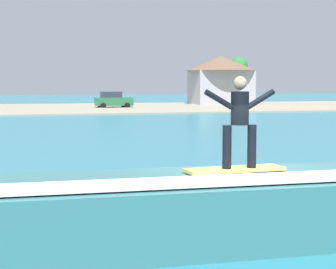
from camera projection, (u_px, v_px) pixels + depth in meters
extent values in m
plane|color=teal|center=(238.00, 233.00, 11.58)|extent=(260.00, 260.00, 0.00)
cube|color=#346F71|center=(218.00, 208.00, 11.11)|extent=(9.50, 2.90, 1.17)
cube|color=#346F71|center=(225.00, 176.00, 10.71)|extent=(8.07, 1.31, 0.13)
cube|color=white|center=(237.00, 180.00, 10.14)|extent=(8.55, 0.52, 0.12)
cube|color=#EAD159|center=(235.00, 169.00, 10.73)|extent=(1.86, 0.70, 0.06)
cube|color=black|center=(235.00, 168.00, 10.73)|extent=(1.67, 0.20, 0.01)
cylinder|color=black|center=(227.00, 147.00, 10.58)|extent=(0.16, 0.16, 0.78)
cylinder|color=black|center=(252.00, 146.00, 10.70)|extent=(0.16, 0.16, 0.78)
cylinder|color=black|center=(240.00, 108.00, 10.58)|extent=(0.32, 0.32, 0.59)
sphere|color=tan|center=(240.00, 83.00, 10.54)|extent=(0.24, 0.24, 0.24)
cylinder|color=black|center=(219.00, 99.00, 10.46)|extent=(0.53, 0.10, 0.36)
cylinder|color=black|center=(261.00, 99.00, 10.66)|extent=(0.53, 0.10, 0.36)
cube|color=gray|center=(51.00, 108.00, 64.56)|extent=(120.00, 25.83, 0.14)
cube|color=#23663D|center=(114.00, 102.00, 65.93)|extent=(4.07, 1.78, 0.90)
cube|color=#262D38|center=(111.00, 95.00, 65.78)|extent=(2.24, 1.60, 0.64)
cylinder|color=black|center=(124.00, 105.00, 67.21)|extent=(0.64, 0.22, 0.64)
cylinder|color=black|center=(127.00, 106.00, 65.40)|extent=(0.64, 0.22, 0.64)
cylinder|color=black|center=(101.00, 105.00, 66.54)|extent=(0.64, 0.22, 0.64)
cylinder|color=black|center=(103.00, 106.00, 64.73)|extent=(0.64, 0.22, 0.64)
cube|color=#9EA3AD|center=(221.00, 88.00, 76.03)|extent=(7.24, 5.53, 4.35)
cone|color=brown|center=(221.00, 63.00, 75.76)|extent=(8.98, 8.98, 1.88)
cylinder|color=brown|center=(239.00, 88.00, 77.32)|extent=(0.31, 0.31, 4.18)
sphere|color=#25772D|center=(239.00, 67.00, 77.07)|extent=(2.39, 2.39, 2.39)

